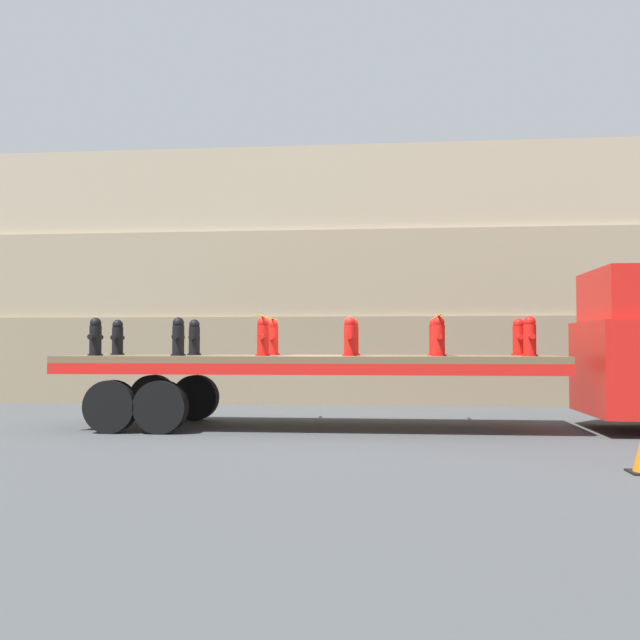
{
  "coord_description": "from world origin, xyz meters",
  "views": [
    {
      "loc": [
        1.52,
        -13.54,
        1.57
      ],
      "look_at": [
        0.2,
        0.0,
        2.06
      ],
      "focal_mm": 40.0,
      "sensor_mm": 36.0,
      "label": 1
    }
  ],
  "objects_px": {
    "fire_hydrant_black_near_0": "(95,337)",
    "fire_hydrant_red_far_4": "(435,338)",
    "fire_hydrant_black_far_1": "(194,338)",
    "fire_hydrant_red_far_5": "(519,337)",
    "fire_hydrant_red_near_4": "(439,337)",
    "fire_hydrant_red_near_5": "(530,337)",
    "fire_hydrant_red_far_2": "(273,338)",
    "fire_hydrant_red_near_2": "(263,337)",
    "fire_hydrant_red_near_3": "(350,337)",
    "fire_hydrant_red_far_3": "(353,338)",
    "flatbed_trailer": "(270,370)",
    "fire_hydrant_black_near_1": "(178,337)",
    "fire_hydrant_black_far_0": "(118,338)"
  },
  "relations": [
    {
      "from": "flatbed_trailer",
      "to": "fire_hydrant_red_near_4",
      "type": "distance_m",
      "value": 3.28
    },
    {
      "from": "fire_hydrant_red_near_4",
      "to": "fire_hydrant_red_near_2",
      "type": "bearing_deg",
      "value": 180.0
    },
    {
      "from": "fire_hydrant_black_far_1",
      "to": "fire_hydrant_black_far_0",
      "type": "bearing_deg",
      "value": 180.0
    },
    {
      "from": "fire_hydrant_black_far_0",
      "to": "fire_hydrant_black_far_1",
      "type": "xyz_separation_m",
      "value": [
        1.61,
        0.0,
        0.0
      ]
    },
    {
      "from": "fire_hydrant_red_far_2",
      "to": "fire_hydrant_red_far_3",
      "type": "relative_size",
      "value": 1.0
    },
    {
      "from": "fire_hydrant_red_near_2",
      "to": "fire_hydrant_red_far_5",
      "type": "distance_m",
      "value": 4.94
    },
    {
      "from": "flatbed_trailer",
      "to": "fire_hydrant_red_far_3",
      "type": "relative_size",
      "value": 12.8
    },
    {
      "from": "fire_hydrant_black_far_0",
      "to": "fire_hydrant_black_near_0",
      "type": "bearing_deg",
      "value": -90.0
    },
    {
      "from": "fire_hydrant_red_near_4",
      "to": "fire_hydrant_red_near_5",
      "type": "xyz_separation_m",
      "value": [
        1.61,
        0.0,
        0.0
      ]
    },
    {
      "from": "flatbed_trailer",
      "to": "fire_hydrant_red_far_5",
      "type": "height_order",
      "value": "fire_hydrant_red_far_5"
    },
    {
      "from": "fire_hydrant_black_far_1",
      "to": "fire_hydrant_red_far_4",
      "type": "distance_m",
      "value": 4.82
    },
    {
      "from": "fire_hydrant_black_near_0",
      "to": "fire_hydrant_red_near_4",
      "type": "distance_m",
      "value": 6.42
    },
    {
      "from": "fire_hydrant_red_far_3",
      "to": "fire_hydrant_red_near_5",
      "type": "height_order",
      "value": "same"
    },
    {
      "from": "fire_hydrant_black_near_0",
      "to": "fire_hydrant_red_far_4",
      "type": "distance_m",
      "value": 6.52
    },
    {
      "from": "fire_hydrant_red_far_3",
      "to": "flatbed_trailer",
      "type": "bearing_deg",
      "value": -160.64
    },
    {
      "from": "fire_hydrant_black_near_0",
      "to": "fire_hydrant_red_near_5",
      "type": "height_order",
      "value": "same"
    },
    {
      "from": "fire_hydrant_black_far_1",
      "to": "fire_hydrant_red_near_2",
      "type": "relative_size",
      "value": 1.0
    },
    {
      "from": "fire_hydrant_red_near_3",
      "to": "fire_hydrant_red_near_5",
      "type": "height_order",
      "value": "same"
    },
    {
      "from": "fire_hydrant_red_far_3",
      "to": "fire_hydrant_black_far_1",
      "type": "bearing_deg",
      "value": 180.0
    },
    {
      "from": "fire_hydrant_black_far_1",
      "to": "fire_hydrant_red_near_3",
      "type": "bearing_deg",
      "value": -18.94
    },
    {
      "from": "fire_hydrant_black_near_0",
      "to": "fire_hydrant_red_near_5",
      "type": "xyz_separation_m",
      "value": [
        8.03,
        0.0,
        0.0
      ]
    },
    {
      "from": "fire_hydrant_black_near_1",
      "to": "fire_hydrant_red_near_2",
      "type": "bearing_deg",
      "value": 0.0
    },
    {
      "from": "fire_hydrant_red_far_5",
      "to": "fire_hydrant_red_far_2",
      "type": "bearing_deg",
      "value": 180.0
    },
    {
      "from": "fire_hydrant_black_near_1",
      "to": "fire_hydrant_red_near_2",
      "type": "distance_m",
      "value": 1.61
    },
    {
      "from": "fire_hydrant_red_far_3",
      "to": "fire_hydrant_red_near_4",
      "type": "relative_size",
      "value": 1.0
    },
    {
      "from": "fire_hydrant_red_near_3",
      "to": "fire_hydrant_red_far_3",
      "type": "height_order",
      "value": "same"
    },
    {
      "from": "fire_hydrant_black_far_0",
      "to": "fire_hydrant_red_near_5",
      "type": "distance_m",
      "value": 8.1
    },
    {
      "from": "fire_hydrant_black_far_1",
      "to": "fire_hydrant_red_far_5",
      "type": "distance_m",
      "value": 6.42
    },
    {
      "from": "fire_hydrant_red_far_2",
      "to": "fire_hydrant_red_near_4",
      "type": "relative_size",
      "value": 1.0
    },
    {
      "from": "fire_hydrant_red_far_2",
      "to": "fire_hydrant_red_far_5",
      "type": "height_order",
      "value": "same"
    },
    {
      "from": "fire_hydrant_red_near_2",
      "to": "fire_hydrant_red_far_3",
      "type": "relative_size",
      "value": 1.0
    },
    {
      "from": "flatbed_trailer",
      "to": "fire_hydrant_red_far_2",
      "type": "bearing_deg",
      "value": 93.95
    },
    {
      "from": "fire_hydrant_red_far_2",
      "to": "fire_hydrant_red_far_3",
      "type": "height_order",
      "value": "same"
    },
    {
      "from": "fire_hydrant_red_far_3",
      "to": "fire_hydrant_red_far_5",
      "type": "height_order",
      "value": "same"
    },
    {
      "from": "fire_hydrant_red_near_4",
      "to": "fire_hydrant_red_far_4",
      "type": "height_order",
      "value": "same"
    },
    {
      "from": "fire_hydrant_red_near_3",
      "to": "fire_hydrant_black_far_1",
      "type": "bearing_deg",
      "value": 161.06
    },
    {
      "from": "fire_hydrant_black_near_0",
      "to": "fire_hydrant_red_far_4",
      "type": "height_order",
      "value": "same"
    },
    {
      "from": "flatbed_trailer",
      "to": "fire_hydrant_red_near_2",
      "type": "xyz_separation_m",
      "value": [
        -0.04,
        -0.55,
        0.63
      ]
    },
    {
      "from": "fire_hydrant_red_near_3",
      "to": "fire_hydrant_black_far_0",
      "type": "bearing_deg",
      "value": 167.12
    },
    {
      "from": "fire_hydrant_red_near_4",
      "to": "fire_hydrant_red_far_5",
      "type": "height_order",
      "value": "same"
    },
    {
      "from": "fire_hydrant_red_near_5",
      "to": "fire_hydrant_black_near_0",
      "type": "bearing_deg",
      "value": 180.0
    },
    {
      "from": "flatbed_trailer",
      "to": "fire_hydrant_red_near_3",
      "type": "height_order",
      "value": "fire_hydrant_red_near_3"
    },
    {
      "from": "fire_hydrant_black_far_1",
      "to": "flatbed_trailer",
      "type": "bearing_deg",
      "value": -18.53
    },
    {
      "from": "fire_hydrant_black_near_1",
      "to": "fire_hydrant_red_far_3",
      "type": "height_order",
      "value": "same"
    },
    {
      "from": "fire_hydrant_red_near_4",
      "to": "fire_hydrant_red_near_5",
      "type": "distance_m",
      "value": 1.61
    },
    {
      "from": "flatbed_trailer",
      "to": "fire_hydrant_red_far_4",
      "type": "distance_m",
      "value": 3.28
    },
    {
      "from": "fire_hydrant_red_far_2",
      "to": "fire_hydrant_red_near_2",
      "type": "bearing_deg",
      "value": -90.0
    },
    {
      "from": "fire_hydrant_black_near_0",
      "to": "fire_hydrant_red_far_3",
      "type": "height_order",
      "value": "same"
    },
    {
      "from": "fire_hydrant_red_near_2",
      "to": "fire_hydrant_red_far_3",
      "type": "distance_m",
      "value": 1.95
    },
    {
      "from": "fire_hydrant_black_near_0",
      "to": "fire_hydrant_black_near_1",
      "type": "distance_m",
      "value": 1.61
    }
  ]
}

